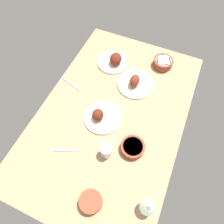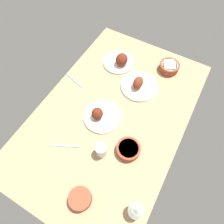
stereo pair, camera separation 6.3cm
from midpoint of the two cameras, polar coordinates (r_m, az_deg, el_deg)
name	(u,v)px [view 1 (the left image)]	position (r cm, az deg, el deg)	size (l,w,h in cm)	color
dining_table	(112,115)	(128.79, -1.41, -0.93)	(140.00, 90.00, 4.00)	tan
plate_center_main	(135,83)	(138.03, 5.43, 8.31)	(25.59, 25.59, 10.05)	white
plate_near_viewer	(101,117)	(123.78, -4.60, -1.38)	(23.80, 23.80, 9.49)	white
plate_far_side	(114,61)	(149.72, -0.66, 14.55)	(22.73, 22.73, 10.36)	white
bowl_onions	(133,147)	(115.38, 4.38, -10.22)	(13.86, 13.86, 4.79)	brown
bowl_cream	(163,63)	(152.31, 13.28, 13.65)	(13.98, 13.98, 5.68)	brown
bowl_potatoes	(91,202)	(109.43, -7.96, -24.33)	(11.60, 11.60, 6.13)	brown
wine_glass	(149,207)	(102.71, 8.61, -25.60)	(7.60, 7.60, 14.00)	silver
water_tumbler	(106,151)	(112.43, -3.39, -11.22)	(6.69, 6.69, 9.37)	silver
fork_loose	(71,84)	(143.16, -13.12, 7.91)	(17.46, 0.90, 0.80)	silver
spoon_loose	(68,150)	(120.36, -14.14, -10.75)	(17.81, 0.90, 0.80)	silver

